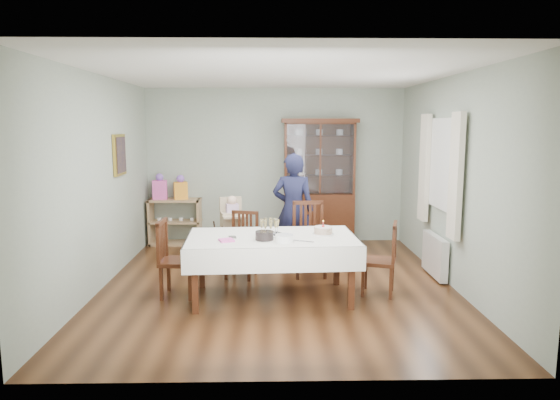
{
  "coord_description": "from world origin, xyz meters",
  "views": [
    {
      "loc": [
        -0.1,
        -6.29,
        2.07
      ],
      "look_at": [
        0.03,
        0.2,
        1.09
      ],
      "focal_mm": 32.0,
      "sensor_mm": 36.0,
      "label": 1
    }
  ],
  "objects_px": {
    "china_cabinet": "(319,180)",
    "chair_far_left": "(242,258)",
    "sideboard": "(175,222)",
    "chair_end_right": "(380,273)",
    "champagne_tray": "(269,230)",
    "birthday_cake": "(323,231)",
    "high_chair": "(233,236)",
    "gift_bag_pink": "(160,188)",
    "gift_bag_orange": "(181,188)",
    "chair_far_right": "(309,254)",
    "dining_table": "(272,267)",
    "woman": "(293,210)",
    "chair_end_left": "(177,274)"
  },
  "relations": [
    {
      "from": "chair_far_right",
      "to": "high_chair",
      "type": "bearing_deg",
      "value": 144.29
    },
    {
      "from": "dining_table",
      "to": "china_cabinet",
      "type": "height_order",
      "value": "china_cabinet"
    },
    {
      "from": "sideboard",
      "to": "champagne_tray",
      "type": "bearing_deg",
      "value": -58.95
    },
    {
      "from": "china_cabinet",
      "to": "gift_bag_orange",
      "type": "bearing_deg",
      "value": 179.96
    },
    {
      "from": "champagne_tray",
      "to": "gift_bag_orange",
      "type": "relative_size",
      "value": 0.76
    },
    {
      "from": "birthday_cake",
      "to": "chair_end_left",
      "type": "bearing_deg",
      "value": 179.43
    },
    {
      "from": "champagne_tray",
      "to": "gift_bag_pink",
      "type": "xyz_separation_m",
      "value": [
        -1.89,
        2.71,
        0.17
      ]
    },
    {
      "from": "chair_end_left",
      "to": "champagne_tray",
      "type": "height_order",
      "value": "champagne_tray"
    },
    {
      "from": "high_chair",
      "to": "gift_bag_pink",
      "type": "relative_size",
      "value": 2.28
    },
    {
      "from": "high_chair",
      "to": "champagne_tray",
      "type": "height_order",
      "value": "high_chair"
    },
    {
      "from": "chair_end_right",
      "to": "champagne_tray",
      "type": "relative_size",
      "value": 2.8
    },
    {
      "from": "chair_far_right",
      "to": "high_chair",
      "type": "distance_m",
      "value": 1.33
    },
    {
      "from": "dining_table",
      "to": "sideboard",
      "type": "height_order",
      "value": "sideboard"
    },
    {
      "from": "chair_far_left",
      "to": "chair_end_left",
      "type": "bearing_deg",
      "value": -118.27
    },
    {
      "from": "sideboard",
      "to": "birthday_cake",
      "type": "xyz_separation_m",
      "value": [
        2.29,
        -2.71,
        0.41
      ]
    },
    {
      "from": "chair_far_left",
      "to": "champagne_tray",
      "type": "height_order",
      "value": "champagne_tray"
    },
    {
      "from": "chair_far_left",
      "to": "chair_end_right",
      "type": "height_order",
      "value": "chair_end_right"
    },
    {
      "from": "dining_table",
      "to": "champagne_tray",
      "type": "height_order",
      "value": "champagne_tray"
    },
    {
      "from": "dining_table",
      "to": "china_cabinet",
      "type": "relative_size",
      "value": 0.95
    },
    {
      "from": "chair_end_left",
      "to": "woman",
      "type": "relative_size",
      "value": 0.56
    },
    {
      "from": "high_chair",
      "to": "gift_bag_pink",
      "type": "height_order",
      "value": "gift_bag_pink"
    },
    {
      "from": "china_cabinet",
      "to": "sideboard",
      "type": "height_order",
      "value": "china_cabinet"
    },
    {
      "from": "chair_far_left",
      "to": "chair_far_right",
      "type": "distance_m",
      "value": 0.94
    },
    {
      "from": "china_cabinet",
      "to": "birthday_cake",
      "type": "height_order",
      "value": "china_cabinet"
    },
    {
      "from": "chair_end_left",
      "to": "birthday_cake",
      "type": "distance_m",
      "value": 1.85
    },
    {
      "from": "sideboard",
      "to": "champagne_tray",
      "type": "distance_m",
      "value": 3.21
    },
    {
      "from": "woman",
      "to": "sideboard",
      "type": "bearing_deg",
      "value": -28.18
    },
    {
      "from": "chair_far_right",
      "to": "woman",
      "type": "height_order",
      "value": "woman"
    },
    {
      "from": "chair_far_left",
      "to": "gift_bag_orange",
      "type": "relative_size",
      "value": 2.11
    },
    {
      "from": "chair_far_right",
      "to": "champagne_tray",
      "type": "relative_size",
      "value": 3.16
    },
    {
      "from": "chair_end_right",
      "to": "woman",
      "type": "height_order",
      "value": "woman"
    },
    {
      "from": "china_cabinet",
      "to": "birthday_cake",
      "type": "bearing_deg",
      "value": -94.43
    },
    {
      "from": "chair_end_left",
      "to": "high_chair",
      "type": "relative_size",
      "value": 0.92
    },
    {
      "from": "dining_table",
      "to": "chair_end_left",
      "type": "xyz_separation_m",
      "value": [
        -1.15,
        0.1,
        -0.11
      ]
    },
    {
      "from": "champagne_tray",
      "to": "birthday_cake",
      "type": "bearing_deg",
      "value": 2.05
    },
    {
      "from": "china_cabinet",
      "to": "chair_far_left",
      "type": "distance_m",
      "value": 2.42
    },
    {
      "from": "woman",
      "to": "champagne_tray",
      "type": "relative_size",
      "value": 5.2
    },
    {
      "from": "high_chair",
      "to": "chair_end_left",
      "type": "bearing_deg",
      "value": -124.82
    },
    {
      "from": "china_cabinet",
      "to": "chair_end_right",
      "type": "bearing_deg",
      "value": -79.37
    },
    {
      "from": "china_cabinet",
      "to": "sideboard",
      "type": "relative_size",
      "value": 2.42
    },
    {
      "from": "high_chair",
      "to": "gift_bag_pink",
      "type": "xyz_separation_m",
      "value": [
        -1.33,
        1.13,
        0.6
      ]
    },
    {
      "from": "champagne_tray",
      "to": "gift_bag_pink",
      "type": "relative_size",
      "value": 0.72
    },
    {
      "from": "chair_far_left",
      "to": "chair_end_right",
      "type": "bearing_deg",
      "value": -7.79
    },
    {
      "from": "chair_end_left",
      "to": "high_chair",
      "type": "bearing_deg",
      "value": -16.67
    },
    {
      "from": "chair_far_right",
      "to": "birthday_cake",
      "type": "height_order",
      "value": "chair_far_right"
    },
    {
      "from": "chair_far_left",
      "to": "woman",
      "type": "bearing_deg",
      "value": 52.31
    },
    {
      "from": "champagne_tray",
      "to": "birthday_cake",
      "type": "relative_size",
      "value": 1.25
    },
    {
      "from": "dining_table",
      "to": "chair_end_right",
      "type": "height_order",
      "value": "chair_end_right"
    },
    {
      "from": "chair_end_right",
      "to": "gift_bag_orange",
      "type": "bearing_deg",
      "value": -115.71
    },
    {
      "from": "sideboard",
      "to": "woman",
      "type": "relative_size",
      "value": 0.54
    }
  ]
}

